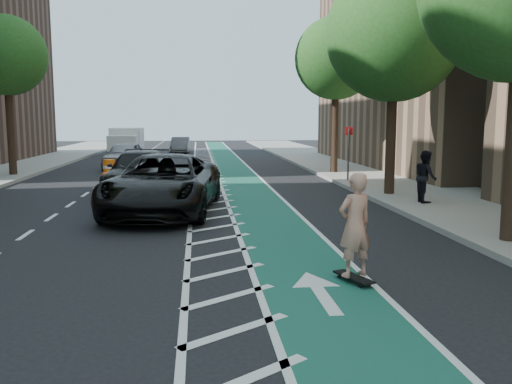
{
  "coord_description": "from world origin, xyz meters",
  "views": [
    {
      "loc": [
        1.03,
        -11.13,
        2.84
      ],
      "look_at": [
        2.4,
        1.56,
        1.1
      ],
      "focal_mm": 38.0,
      "sensor_mm": 36.0,
      "label": 1
    }
  ],
  "objects": [
    {
      "name": "building_right_far",
      "position": [
        17.5,
        20.0,
        9.5
      ],
      "size": [
        14.0,
        22.0,
        19.0
      ],
      "primitive_type": "cube",
      "color": "#84664C",
      "rests_on": "ground"
    },
    {
      "name": "car_silver",
      "position": [
        -3.09,
        20.17,
        0.77
      ],
      "size": [
        2.28,
        4.7,
        1.54
      ],
      "primitive_type": "imported",
      "rotation": [
        0.0,
        0.0,
        -0.1
      ],
      "color": "gray",
      "rests_on": "ground"
    },
    {
      "name": "suv_far",
      "position": [
        -1.2,
        9.93,
        0.8
      ],
      "size": [
        2.42,
        5.57,
        1.6
      ],
      "primitive_type": "imported",
      "rotation": [
        0.0,
        0.0,
        -0.03
      ],
      "color": "black",
      "rests_on": "ground"
    },
    {
      "name": "pedestrian",
      "position": [
        8.31,
        5.49,
        0.99
      ],
      "size": [
        0.71,
        0.87,
        1.68
      ],
      "primitive_type": "imported",
      "rotation": [
        0.0,
        0.0,
        1.47
      ],
      "color": "black",
      "rests_on": "sidewalk_right"
    },
    {
      "name": "skateboarder",
      "position": [
        3.7,
        -2.25,
        1.02
      ],
      "size": [
        0.77,
        0.64,
        1.81
      ],
      "primitive_type": "imported",
      "rotation": [
        0.0,
        0.0,
        3.51
      ],
      "color": "tan",
      "rests_on": "skateboard"
    },
    {
      "name": "tree_l_d",
      "position": [
        -7.9,
        16.0,
        5.77
      ],
      "size": [
        4.2,
        4.2,
        7.9
      ],
      "color": "#382619",
      "rests_on": "ground"
    },
    {
      "name": "skateboard",
      "position": [
        3.7,
        -2.25,
        0.1
      ],
      "size": [
        0.56,
        0.93,
        0.12
      ],
      "rotation": [
        0.0,
        0.0,
        0.37
      ],
      "color": "black",
      "rests_on": "ground"
    },
    {
      "name": "suv_near",
      "position": [
        0.0,
        5.27,
        0.88
      ],
      "size": [
        3.74,
        6.68,
        1.77
      ],
      "primitive_type": "imported",
      "rotation": [
        0.0,
        0.0,
        -0.13
      ],
      "color": "black",
      "rests_on": "ground"
    },
    {
      "name": "curb_right",
      "position": [
        7.05,
        10.0,
        0.08
      ],
      "size": [
        0.12,
        90.0,
        0.16
      ],
      "primitive_type": "cube",
      "color": "gray",
      "rests_on": "ground"
    },
    {
      "name": "barrel_c",
      "position": [
        -3.06,
        14.5,
        0.45
      ],
      "size": [
        0.7,
        0.7,
        0.95
      ],
      "color": "orange",
      "rests_on": "ground"
    },
    {
      "name": "barrel_b",
      "position": [
        -1.8,
        13.16,
        0.38
      ],
      "size": [
        0.59,
        0.59,
        0.8
      ],
      "color": "#D7480B",
      "rests_on": "ground"
    },
    {
      "name": "barrel_a",
      "position": [
        -2.2,
        9.0,
        0.41
      ],
      "size": [
        0.64,
        0.64,
        0.87
      ],
      "color": "#EF4D0C",
      "rests_on": "ground"
    },
    {
      "name": "bike_lane",
      "position": [
        3.0,
        10.0,
        0.01
      ],
      "size": [
        2.0,
        90.0,
        0.01
      ],
      "primitive_type": "cube",
      "color": "#19583F",
      "rests_on": "ground"
    },
    {
      "name": "car_grey",
      "position": [
        -0.37,
        33.81,
        0.66
      ],
      "size": [
        1.56,
        4.09,
        1.33
      ],
      "primitive_type": "imported",
      "rotation": [
        0.0,
        0.0,
        -0.04
      ],
      "color": "#56565B",
      "rests_on": "ground"
    },
    {
      "name": "box_truck",
      "position": [
        -4.51,
        32.08,
        0.97
      ],
      "size": [
        2.33,
        5.05,
        2.1
      ],
      "rotation": [
        0.0,
        0.0,
        -0.01
      ],
      "color": "white",
      "rests_on": "ground"
    },
    {
      "name": "sign_post",
      "position": [
        7.6,
        12.0,
        1.35
      ],
      "size": [
        0.35,
        0.08,
        2.47
      ],
      "color": "#4C4C4C",
      "rests_on": "ground"
    },
    {
      "name": "tree_r_d",
      "position": [
        7.9,
        16.0,
        5.77
      ],
      "size": [
        4.2,
        4.2,
        7.9
      ],
      "color": "#382619",
      "rests_on": "ground"
    },
    {
      "name": "ground",
      "position": [
        0.0,
        0.0,
        0.0
      ],
      "size": [
        120.0,
        120.0,
        0.0
      ],
      "primitive_type": "plane",
      "color": "black",
      "rests_on": "ground"
    },
    {
      "name": "sidewalk_right",
      "position": [
        9.5,
        10.0,
        0.07
      ],
      "size": [
        5.0,
        90.0,
        0.15
      ],
      "primitive_type": "cube",
      "color": "gray",
      "rests_on": "ground"
    },
    {
      "name": "tree_r_c",
      "position": [
        7.9,
        8.0,
        5.77
      ],
      "size": [
        4.2,
        4.2,
        7.9
      ],
      "color": "#382619",
      "rests_on": "ground"
    },
    {
      "name": "buffer_strip",
      "position": [
        1.5,
        10.0,
        0.01
      ],
      "size": [
        1.4,
        90.0,
        0.01
      ],
      "primitive_type": "cube",
      "color": "silver",
      "rests_on": "ground"
    }
  ]
}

